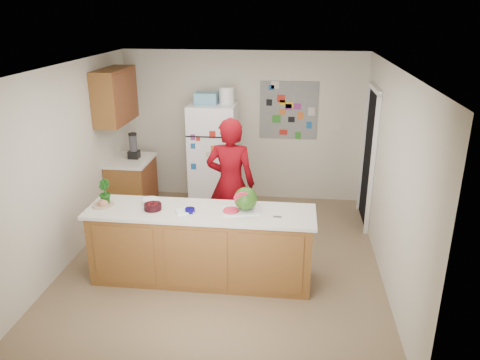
# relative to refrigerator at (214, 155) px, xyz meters

# --- Properties ---
(floor) EXTENTS (4.00, 4.50, 0.02)m
(floor) POSITION_rel_refrigerator_xyz_m (0.45, -1.88, -0.86)
(floor) COLOR brown
(floor) RESTS_ON ground
(wall_back) EXTENTS (4.00, 0.02, 2.50)m
(wall_back) POSITION_rel_refrigerator_xyz_m (0.45, 0.38, 0.40)
(wall_back) COLOR beige
(wall_back) RESTS_ON ground
(wall_left) EXTENTS (0.02, 4.50, 2.50)m
(wall_left) POSITION_rel_refrigerator_xyz_m (-1.56, -1.88, 0.40)
(wall_left) COLOR beige
(wall_left) RESTS_ON ground
(wall_right) EXTENTS (0.02, 4.50, 2.50)m
(wall_right) POSITION_rel_refrigerator_xyz_m (2.46, -1.88, 0.40)
(wall_right) COLOR beige
(wall_right) RESTS_ON ground
(ceiling) EXTENTS (4.00, 4.50, 0.02)m
(ceiling) POSITION_rel_refrigerator_xyz_m (0.45, -1.88, 1.66)
(ceiling) COLOR white
(ceiling) RESTS_ON wall_back
(doorway) EXTENTS (0.03, 0.85, 2.04)m
(doorway) POSITION_rel_refrigerator_xyz_m (2.44, -0.43, 0.17)
(doorway) COLOR black
(doorway) RESTS_ON ground
(peninsula_base) EXTENTS (2.60, 0.62, 0.88)m
(peninsula_base) POSITION_rel_refrigerator_xyz_m (0.25, -2.38, -0.41)
(peninsula_base) COLOR brown
(peninsula_base) RESTS_ON floor
(peninsula_top) EXTENTS (2.68, 0.70, 0.04)m
(peninsula_top) POSITION_rel_refrigerator_xyz_m (0.25, -2.38, 0.05)
(peninsula_top) COLOR silver
(peninsula_top) RESTS_ON peninsula_base
(side_counter_base) EXTENTS (0.60, 0.80, 0.86)m
(side_counter_base) POSITION_rel_refrigerator_xyz_m (-1.24, -0.53, -0.42)
(side_counter_base) COLOR brown
(side_counter_base) RESTS_ON floor
(side_counter_top) EXTENTS (0.64, 0.84, 0.04)m
(side_counter_top) POSITION_rel_refrigerator_xyz_m (-1.24, -0.53, 0.03)
(side_counter_top) COLOR silver
(side_counter_top) RESTS_ON side_counter_base
(upper_cabinets) EXTENTS (0.35, 1.00, 0.80)m
(upper_cabinets) POSITION_rel_refrigerator_xyz_m (-1.37, -0.58, 1.05)
(upper_cabinets) COLOR brown
(upper_cabinets) RESTS_ON wall_left
(refrigerator) EXTENTS (0.75, 0.70, 1.70)m
(refrigerator) POSITION_rel_refrigerator_xyz_m (0.00, 0.00, 0.00)
(refrigerator) COLOR silver
(refrigerator) RESTS_ON floor
(fridge_top_bin) EXTENTS (0.35, 0.28, 0.18)m
(fridge_top_bin) POSITION_rel_refrigerator_xyz_m (-0.10, 0.00, 0.94)
(fridge_top_bin) COLOR #5999B2
(fridge_top_bin) RESTS_ON refrigerator
(photo_collage) EXTENTS (0.95, 0.01, 0.95)m
(photo_collage) POSITION_rel_refrigerator_xyz_m (1.20, 0.36, 0.70)
(photo_collage) COLOR slate
(photo_collage) RESTS_ON wall_back
(person) EXTENTS (0.68, 0.47, 1.82)m
(person) POSITION_rel_refrigerator_xyz_m (0.48, -1.45, 0.06)
(person) COLOR #62030A
(person) RESTS_ON floor
(blender_appliance) EXTENTS (0.12, 0.12, 0.38)m
(blender_appliance) POSITION_rel_refrigerator_xyz_m (-1.19, -0.47, 0.24)
(blender_appliance) COLOR black
(blender_appliance) RESTS_ON side_counter_top
(cutting_board) EXTENTS (0.48, 0.41, 0.01)m
(cutting_board) POSITION_rel_refrigerator_xyz_m (0.72, -2.34, 0.08)
(cutting_board) COLOR silver
(cutting_board) RESTS_ON peninsula_top
(watermelon) EXTENTS (0.27, 0.27, 0.27)m
(watermelon) POSITION_rel_refrigerator_xyz_m (0.78, -2.32, 0.22)
(watermelon) COLOR #22500F
(watermelon) RESTS_ON cutting_board
(watermelon_slice) EXTENTS (0.18, 0.18, 0.02)m
(watermelon_slice) POSITION_rel_refrigerator_xyz_m (0.61, -2.39, 0.09)
(watermelon_slice) COLOR #CA224F
(watermelon_slice) RESTS_ON cutting_board
(cherry_bowl) EXTENTS (0.21, 0.21, 0.07)m
(cherry_bowl) POSITION_rel_refrigerator_xyz_m (-0.30, -2.42, 0.11)
(cherry_bowl) COLOR black
(cherry_bowl) RESTS_ON peninsula_top
(white_bowl) EXTENTS (0.22, 0.22, 0.06)m
(white_bowl) POSITION_rel_refrigerator_xyz_m (-0.38, -2.25, 0.10)
(white_bowl) COLOR white
(white_bowl) RESTS_ON peninsula_top
(cobalt_bowl) EXTENTS (0.12, 0.12, 0.05)m
(cobalt_bowl) POSITION_rel_refrigerator_xyz_m (0.14, -2.45, 0.10)
(cobalt_bowl) COLOR #050057
(cobalt_bowl) RESTS_ON peninsula_top
(plate) EXTENTS (0.25, 0.25, 0.02)m
(plate) POSITION_rel_refrigerator_xyz_m (-0.92, -2.39, 0.08)
(plate) COLOR beige
(plate) RESTS_ON peninsula_top
(paper_towel) EXTENTS (0.24, 0.23, 0.02)m
(paper_towel) POSITION_rel_refrigerator_xyz_m (0.08, -2.45, 0.08)
(paper_towel) COLOR white
(paper_towel) RESTS_ON peninsula_top
(keys) EXTENTS (0.09, 0.05, 0.01)m
(keys) POSITION_rel_refrigerator_xyz_m (1.15, -2.48, 0.08)
(keys) COLOR slate
(keys) RESTS_ON peninsula_top
(potted_plant) EXTENTS (0.21, 0.21, 0.30)m
(potted_plant) POSITION_rel_refrigerator_xyz_m (-0.92, -2.33, 0.22)
(potted_plant) COLOR #0F4716
(potted_plant) RESTS_ON peninsula_top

